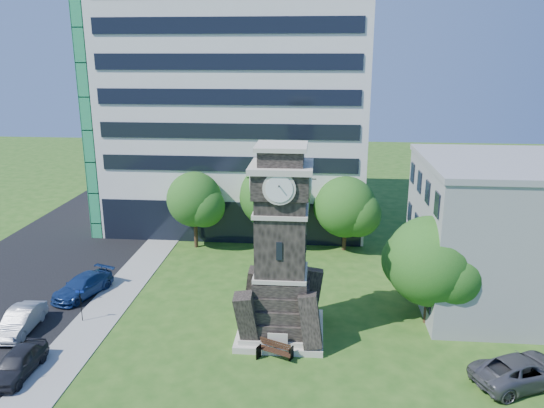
# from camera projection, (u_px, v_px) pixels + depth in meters

# --- Properties ---
(ground) EXTENTS (160.00, 160.00, 0.00)m
(ground) POSITION_uv_depth(u_px,v_px,m) (229.00, 347.00, 32.37)
(ground) COLOR #255117
(ground) RESTS_ON ground
(sidewalk) EXTENTS (3.00, 70.00, 0.06)m
(sidewalk) POSITION_uv_depth(u_px,v_px,m) (110.00, 304.00, 37.96)
(sidewalk) COLOR gray
(sidewalk) RESTS_ON ground
(clock_tower) EXTENTS (5.40, 5.40, 12.22)m
(clock_tower) POSITION_uv_depth(u_px,v_px,m) (281.00, 256.00, 32.58)
(clock_tower) COLOR beige
(clock_tower) RESTS_ON ground
(office_tall) EXTENTS (26.20, 15.11, 28.60)m
(office_tall) POSITION_uv_depth(u_px,v_px,m) (237.00, 85.00, 53.49)
(office_tall) COLOR white
(office_tall) RESTS_ON ground
(office_low) EXTENTS (15.20, 12.20, 10.40)m
(office_low) POSITION_uv_depth(u_px,v_px,m) (530.00, 234.00, 36.90)
(office_low) COLOR gray
(office_low) RESTS_ON ground
(car_street_south) EXTENTS (1.78, 4.38, 1.49)m
(car_street_south) POSITION_uv_depth(u_px,v_px,m) (18.00, 363.00, 29.42)
(car_street_south) COLOR #222327
(car_street_south) RESTS_ON ground
(car_street_mid) EXTENTS (1.89, 4.67, 1.51)m
(car_street_mid) POSITION_uv_depth(u_px,v_px,m) (21.00, 321.00, 34.04)
(car_street_mid) COLOR #9B9DA2
(car_street_mid) RESTS_ON ground
(car_street_north) EXTENTS (3.68, 5.55, 1.49)m
(car_street_north) POSITION_uv_depth(u_px,v_px,m) (83.00, 286.00, 39.17)
(car_street_north) COLOR navy
(car_street_north) RESTS_ON ground
(car_east_lot) EXTENTS (6.26, 4.68, 1.58)m
(car_east_lot) POSITION_uv_depth(u_px,v_px,m) (522.00, 371.00, 28.63)
(car_east_lot) COLOR #4A4A4F
(car_east_lot) RESTS_ON ground
(park_bench) EXTENTS (2.04, 0.54, 1.05)m
(park_bench) POSITION_uv_depth(u_px,v_px,m) (275.00, 350.00, 31.08)
(park_bench) COLOR black
(park_bench) RESTS_ON ground
(street_sign) EXTENTS (0.55, 0.06, 2.31)m
(street_sign) POSITION_uv_depth(u_px,v_px,m) (81.00, 302.00, 35.11)
(street_sign) COLOR black
(street_sign) RESTS_ON ground
(tree_nw) EXTENTS (5.49, 4.99, 7.09)m
(tree_nw) POSITION_uv_depth(u_px,v_px,m) (195.00, 201.00, 47.95)
(tree_nw) COLOR #332114
(tree_nw) RESTS_ON ground
(tree_nc) EXTENTS (6.58, 5.98, 7.77)m
(tree_nc) POSITION_uv_depth(u_px,v_px,m) (273.00, 198.00, 48.33)
(tree_nc) COLOR #332114
(tree_nc) RESTS_ON ground
(tree_ne) EXTENTS (6.04, 5.49, 6.84)m
(tree_ne) POSITION_uv_depth(u_px,v_px,m) (346.00, 209.00, 47.35)
(tree_ne) COLOR #332114
(tree_ne) RESTS_ON ground
(tree_east) EXTENTS (6.49, 5.90, 7.34)m
(tree_east) POSITION_uv_depth(u_px,v_px,m) (432.00, 264.00, 34.23)
(tree_east) COLOR #332114
(tree_east) RESTS_ON ground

